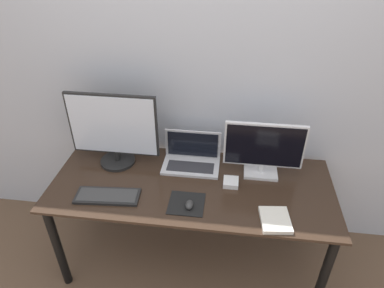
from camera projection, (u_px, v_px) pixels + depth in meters
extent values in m
cube|color=silver|center=(200.00, 76.00, 2.20)|extent=(7.00, 0.05, 2.50)
cube|color=#332319|center=(192.00, 185.00, 2.15)|extent=(1.76, 0.73, 0.02)
cylinder|color=black|center=(58.00, 247.00, 2.18)|extent=(0.05, 0.05, 0.69)
cylinder|color=black|center=(324.00, 277.00, 2.00)|extent=(0.05, 0.05, 0.69)
cylinder|color=black|center=(93.00, 185.00, 2.69)|extent=(0.05, 0.05, 0.69)
cylinder|color=black|center=(308.00, 204.00, 2.51)|extent=(0.05, 0.05, 0.69)
cylinder|color=black|center=(118.00, 161.00, 2.33)|extent=(0.23, 0.23, 0.02)
cylinder|color=black|center=(117.00, 155.00, 2.30)|extent=(0.04, 0.04, 0.07)
cube|color=black|center=(113.00, 125.00, 2.17)|extent=(0.58, 0.02, 0.43)
cube|color=silver|center=(112.00, 126.00, 2.16)|extent=(0.56, 0.01, 0.40)
cube|color=silver|center=(260.00, 172.00, 2.22)|extent=(0.21, 0.15, 0.02)
cylinder|color=silver|center=(261.00, 167.00, 2.20)|extent=(0.04, 0.04, 0.06)
cube|color=silver|center=(264.00, 145.00, 2.11)|extent=(0.49, 0.02, 0.30)
cube|color=black|center=(264.00, 146.00, 2.10)|extent=(0.47, 0.01, 0.28)
cube|color=silver|center=(191.00, 167.00, 2.27)|extent=(0.37, 0.21, 0.02)
cube|color=#2D2D33|center=(190.00, 167.00, 2.25)|extent=(0.31, 0.11, 0.00)
cube|color=silver|center=(193.00, 144.00, 2.30)|extent=(0.37, 0.01, 0.20)
cube|color=black|center=(193.00, 145.00, 2.29)|extent=(0.34, 0.00, 0.18)
cube|color=black|center=(108.00, 196.00, 2.04)|extent=(0.39, 0.17, 0.02)
cube|color=#383838|center=(107.00, 195.00, 2.03)|extent=(0.36, 0.14, 0.00)
cube|color=black|center=(186.00, 203.00, 1.99)|extent=(0.21, 0.20, 0.00)
ellipsoid|color=#333333|center=(189.00, 205.00, 1.95)|extent=(0.04, 0.07, 0.04)
cube|color=silver|center=(275.00, 220.00, 1.87)|extent=(0.18, 0.20, 0.03)
cube|color=white|center=(275.00, 220.00, 1.87)|extent=(0.17, 0.20, 0.02)
cube|color=white|center=(231.00, 182.00, 2.13)|extent=(0.09, 0.10, 0.03)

